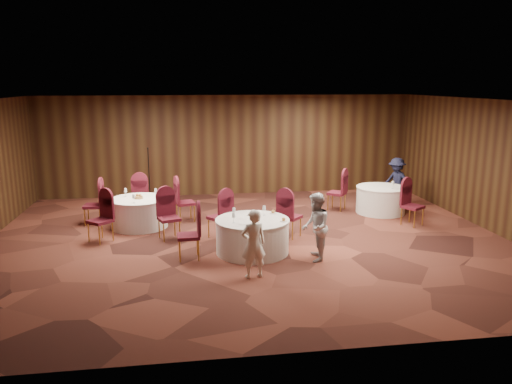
{
  "coord_description": "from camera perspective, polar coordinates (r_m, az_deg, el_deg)",
  "views": [
    {
      "loc": [
        -1.46,
        -11.01,
        3.61
      ],
      "look_at": [
        0.2,
        0.2,
        1.1
      ],
      "focal_mm": 35.0,
      "sensor_mm": 36.0,
      "label": 1
    }
  ],
  "objects": [
    {
      "name": "woman_a",
      "position": [
        9.33,
        -0.3,
        -5.94
      ],
      "size": [
        0.53,
        0.4,
        1.32
      ],
      "primitive_type": "imported",
      "rotation": [
        0.0,
        0.0,
        3.34
      ],
      "color": "white",
      "rests_on": "ground"
    },
    {
      "name": "mic_stand",
      "position": [
        15.39,
        -12.07,
        0.57
      ],
      "size": [
        0.24,
        0.24,
        1.7
      ],
      "color": "black",
      "rests_on": "ground"
    },
    {
      "name": "table_right",
      "position": [
        14.43,
        14.06,
        -0.85
      ],
      "size": [
        1.38,
        1.38,
        0.74
      ],
      "color": "silver",
      "rests_on": "ground"
    },
    {
      "name": "tabletop_main",
      "position": [
        10.56,
        0.3,
        -2.73
      ],
      "size": [
        1.16,
        1.11,
        0.22
      ],
      "color": "silver",
      "rests_on": "table_main"
    },
    {
      "name": "chairs_right",
      "position": [
        13.87,
        13.18,
        -0.8
      ],
      "size": [
        2.16,
        2.54,
        1.0
      ],
      "color": "#390B16",
      "rests_on": "ground"
    },
    {
      "name": "tabletop_left",
      "position": [
        12.85,
        -13.29,
        -0.39
      ],
      "size": [
        0.84,
        0.81,
        0.22
      ],
      "color": "silver",
      "rests_on": "table_left"
    },
    {
      "name": "woman_b",
      "position": [
        10.28,
        6.81,
        -4.0
      ],
      "size": [
        0.67,
        0.79,
        1.42
      ],
      "primitive_type": "imported",
      "rotation": [
        0.0,
        0.0,
        4.5
      ],
      "color": "#BBBBC0",
      "rests_on": "ground"
    },
    {
      "name": "chairs_main",
      "position": [
        11.3,
        -2.46,
        -3.49
      ],
      "size": [
        3.03,
        1.99,
        1.0
      ],
      "color": "#390B16",
      "rests_on": "ground"
    },
    {
      "name": "ground",
      "position": [
        11.68,
        -0.83,
        -5.52
      ],
      "size": [
        12.0,
        12.0,
        0.0
      ],
      "primitive_type": "plane",
      "color": "black",
      "rests_on": "ground"
    },
    {
      "name": "table_main",
      "position": [
        10.75,
        -0.42,
        -5.02
      ],
      "size": [
        1.59,
        1.59,
        0.74
      ],
      "color": "silver",
      "rests_on": "ground"
    },
    {
      "name": "room_shell",
      "position": [
        11.22,
        -0.86,
        4.06
      ],
      "size": [
        12.0,
        12.0,
        12.0
      ],
      "color": "silver",
      "rests_on": "ground"
    },
    {
      "name": "table_left",
      "position": [
        12.96,
        -13.19,
        -2.3
      ],
      "size": [
        1.43,
        1.43,
        0.74
      ],
      "color": "silver",
      "rests_on": "ground"
    },
    {
      "name": "chairs_left",
      "position": [
        12.91,
        -13.28,
        -1.79
      ],
      "size": [
        2.93,
        2.99,
        1.0
      ],
      "color": "#390B16",
      "rests_on": "ground"
    },
    {
      "name": "man_c",
      "position": [
        15.46,
        15.75,
        1.19
      ],
      "size": [
        0.91,
        1.05,
        1.41
      ],
      "primitive_type": "imported",
      "rotation": [
        0.0,
        0.0,
        5.23
      ],
      "color": "black",
      "rests_on": "ground"
    },
    {
      "name": "tabletop_right",
      "position": [
        14.15,
        15.37,
        0.99
      ],
      "size": [
        0.08,
        0.08,
        0.22
      ],
      "color": "silver",
      "rests_on": "table_right"
    }
  ]
}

